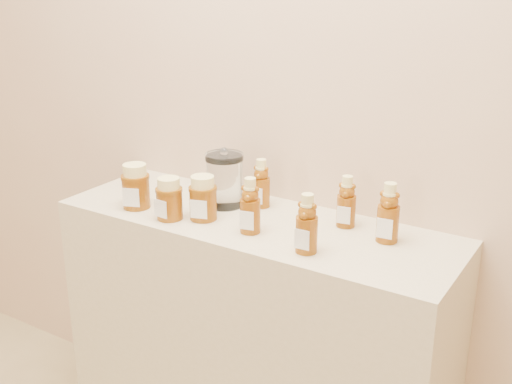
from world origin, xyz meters
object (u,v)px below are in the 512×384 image
Objects in this scene: glass_canister at (225,178)px; honey_jar_left at (136,186)px; display_table at (254,353)px; bear_bottle_front_left at (250,202)px; bear_bottle_back_left at (261,180)px.

honey_jar_left is at bearing -144.60° from glass_canister.
honey_jar_left is (-0.36, -0.10, 0.52)m from display_table.
honey_jar_left is (-0.40, -0.02, -0.02)m from bear_bottle_front_left.
bear_bottle_front_left is (0.04, -0.08, 0.54)m from display_table.
bear_bottle_back_left is 0.20m from bear_bottle_front_left.
glass_canister is (-0.14, 0.05, 0.54)m from display_table.
display_table is 0.55m from bear_bottle_back_left.
glass_canister reaches higher than bear_bottle_front_left.
bear_bottle_back_left is 1.24× the size of honey_jar_left.
bear_bottle_back_left is 0.95× the size of glass_canister.
bear_bottle_back_left is at bearing 27.87° from glass_canister.
honey_jar_left reaches higher than display_table.
bear_bottle_back_left reaches higher than honey_jar_left.
display_table is 7.08× the size of bear_bottle_back_left.
bear_bottle_back_left is at bearing 12.20° from honey_jar_left.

